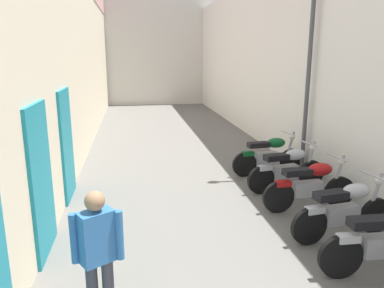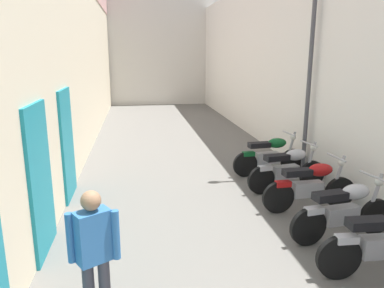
% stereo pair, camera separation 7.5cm
% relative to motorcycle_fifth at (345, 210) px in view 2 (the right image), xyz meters
% --- Properties ---
extents(ground_plane, '(37.94, 37.94, 0.00)m').
position_rel_motorcycle_fifth_xyz_m(ground_plane, '(-1.81, 3.72, -0.50)').
color(ground_plane, '#66635E').
extents(building_right, '(0.45, 21.94, 5.40)m').
position_rel_motorcycle_fifth_xyz_m(building_right, '(1.14, 5.71, 2.20)').
color(building_right, silver).
rests_on(building_right, ground).
extents(building_far_end, '(8.50, 2.00, 6.92)m').
position_rel_motorcycle_fifth_xyz_m(building_far_end, '(-1.81, 17.69, 2.96)').
color(building_far_end, beige).
rests_on(building_far_end, ground).
extents(motorcycle_fifth, '(1.84, 0.58, 1.04)m').
position_rel_motorcycle_fifth_xyz_m(motorcycle_fifth, '(0.00, 0.00, 0.00)').
color(motorcycle_fifth, black).
rests_on(motorcycle_fifth, ground).
extents(motorcycle_sixth, '(1.85, 0.58, 1.04)m').
position_rel_motorcycle_fifth_xyz_m(motorcycle_sixth, '(0.00, 1.14, 0.00)').
color(motorcycle_sixth, black).
rests_on(motorcycle_sixth, ground).
extents(motorcycle_seventh, '(1.84, 0.58, 1.04)m').
position_rel_motorcycle_fifth_xyz_m(motorcycle_seventh, '(-0.00, 2.19, 0.00)').
color(motorcycle_seventh, black).
rests_on(motorcycle_seventh, ground).
extents(motorcycle_eighth, '(1.85, 0.58, 1.04)m').
position_rel_motorcycle_fifth_xyz_m(motorcycle_eighth, '(0.00, 3.28, 0.00)').
color(motorcycle_eighth, black).
rests_on(motorcycle_eighth, ground).
extents(pedestrian_mid_alley, '(0.52, 0.35, 1.57)m').
position_rel_motorcycle_fifth_xyz_m(pedestrian_mid_alley, '(-3.62, -1.46, 0.42)').
color(pedestrian_mid_alley, '#383842').
rests_on(pedestrian_mid_alley, ground).
extents(street_lamp, '(0.79, 0.18, 4.73)m').
position_rel_motorcycle_fifth_xyz_m(street_lamp, '(0.70, 3.13, 2.26)').
color(street_lamp, '#47474C').
rests_on(street_lamp, ground).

